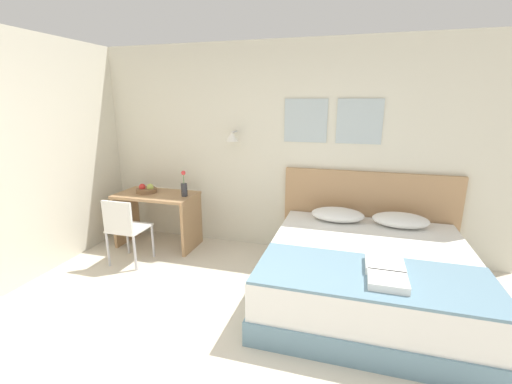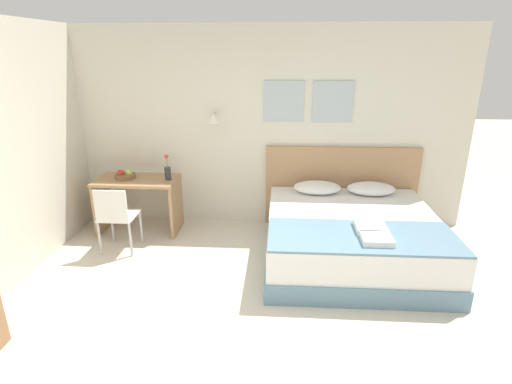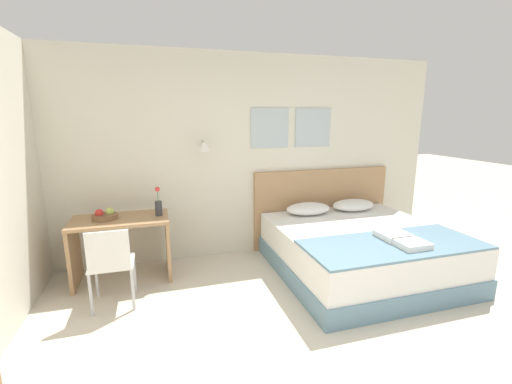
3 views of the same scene
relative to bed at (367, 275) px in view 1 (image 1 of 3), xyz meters
name	(u,v)px [view 1 (image 1 of 3)]	position (x,y,z in m)	size (l,w,h in m)	color
wall_back	(278,149)	(-1.15, 1.07, 1.05)	(5.60, 0.31, 2.65)	beige
bed	(367,275)	(0.00, 0.00, 0.00)	(1.94, 1.96, 0.56)	#66899E
headboard	(367,216)	(0.00, 1.01, 0.28)	(2.06, 0.06, 1.11)	#A87F56
pillow_left	(337,214)	(-0.35, 0.74, 0.36)	(0.61, 0.39, 0.15)	white
pillow_right	(400,220)	(0.35, 0.74, 0.36)	(0.61, 0.39, 0.15)	white
throw_blanket	(372,276)	(0.00, -0.57, 0.29)	(1.88, 0.79, 0.02)	#66899E
folded_towel_near_foot	(385,265)	(0.10, -0.43, 0.33)	(0.31, 0.32, 0.06)	white
folded_towel_mid_bed	(388,281)	(0.11, -0.71, 0.33)	(0.29, 0.26, 0.06)	white
desk	(157,210)	(-2.72, 0.64, 0.23)	(1.05, 0.59, 0.73)	#A87F56
desk_chair	(124,226)	(-2.77, 0.00, 0.22)	(0.41, 0.41, 0.83)	white
fruit_bowl	(147,190)	(-2.87, 0.66, 0.50)	(0.27, 0.27, 0.12)	brown
flower_vase	(184,187)	(-2.29, 0.63, 0.58)	(0.08, 0.08, 0.34)	#333338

